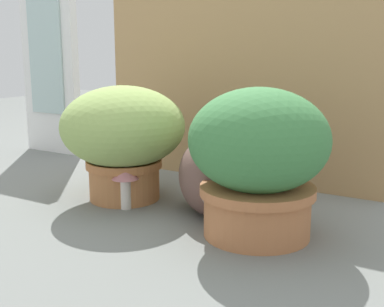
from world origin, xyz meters
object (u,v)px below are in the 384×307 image
object	(u,v)px
grass_planter	(123,135)
mushroom_ornament_pink	(125,179)
cat	(211,174)
leafy_planter	(258,158)

from	to	relation	value
grass_planter	mushroom_ornament_pink	bearing A→B (deg)	-50.56
cat	grass_planter	bearing A→B (deg)	179.70
grass_planter	leafy_planter	size ratio (longest dim) A/B	1.02
leafy_planter	mushroom_ornament_pink	world-z (taller)	leafy_planter
leafy_planter	cat	distance (m)	0.21
cat	mushroom_ornament_pink	distance (m)	0.26
grass_planter	leafy_planter	world-z (taller)	leafy_planter
cat	mushroom_ornament_pink	world-z (taller)	cat
grass_planter	leafy_planter	distance (m)	0.50
grass_planter	cat	distance (m)	0.32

